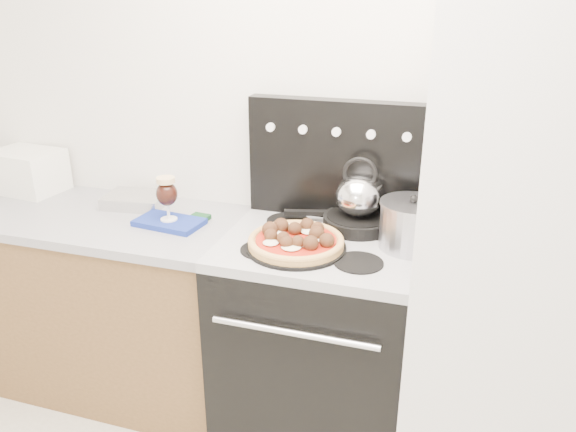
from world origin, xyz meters
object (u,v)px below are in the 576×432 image
at_px(oven_mitt, 169,222).
at_px(skillet, 357,222).
at_px(beer_glass, 167,198).
at_px(tea_kettle, 359,192).
at_px(stove_body, 318,344).
at_px(fridge, 512,260).
at_px(pizza, 296,239).
at_px(pizza_pan, 296,247).
at_px(toaster_oven, 28,171).
at_px(base_cabinet, 97,302).
at_px(stock_pot, 411,226).

height_order(oven_mitt, skillet, skillet).
relative_size(beer_glass, tea_kettle, 0.92).
distance_m(stove_body, beer_glass, 0.88).
distance_m(oven_mitt, skillet, 0.80).
height_order(fridge, pizza, fridge).
bearing_deg(oven_mitt, pizza_pan, -9.89).
height_order(toaster_oven, pizza, toaster_oven).
bearing_deg(pizza_pan, pizza, 0.00).
xyz_separation_m(stove_body, pizza, (-0.07, -0.10, 0.52)).
relative_size(oven_mitt, beer_glass, 1.46).
height_order(stove_body, tea_kettle, tea_kettle).
relative_size(base_cabinet, pizza, 4.01).
height_order(fridge, skillet, fridge).
height_order(fridge, oven_mitt, fridge).
distance_m(fridge, pizza, 0.77).
distance_m(beer_glass, skillet, 0.80).
height_order(stove_body, pizza, pizza).
relative_size(stove_body, toaster_oven, 2.71).
bearing_deg(fridge, pizza_pan, -174.53).
bearing_deg(base_cabinet, tea_kettle, 6.76).
xyz_separation_m(oven_mitt, pizza_pan, (0.59, -0.10, 0.01)).
bearing_deg(skillet, fridge, -18.35).
relative_size(pizza, skillet, 1.27).
bearing_deg(toaster_oven, pizza_pan, -5.40).
xyz_separation_m(stove_body, pizza_pan, (-0.07, -0.10, 0.49)).
height_order(fridge, tea_kettle, fridge).
xyz_separation_m(skillet, tea_kettle, (0.00, 0.00, 0.13)).
xyz_separation_m(pizza_pan, stock_pot, (0.41, 0.14, 0.08)).
xyz_separation_m(fridge, tea_kettle, (-0.59, 0.19, 0.13)).
bearing_deg(oven_mitt, base_cabinet, 177.38).
bearing_deg(toaster_oven, base_cabinet, -15.46).
bearing_deg(pizza, tea_kettle, 55.62).
height_order(base_cabinet, fridge, fridge).
relative_size(pizza_pan, tea_kettle, 1.82).
distance_m(beer_glass, tea_kettle, 0.80).
relative_size(oven_mitt, tea_kettle, 1.35).
relative_size(oven_mitt, pizza_pan, 0.74).
bearing_deg(base_cabinet, stove_body, -1.30).
xyz_separation_m(base_cabinet, stock_pot, (1.45, 0.02, 0.58)).
relative_size(base_cabinet, toaster_oven, 4.47).
bearing_deg(stove_body, tea_kettle, 56.09).
height_order(base_cabinet, tea_kettle, tea_kettle).
relative_size(toaster_oven, beer_glass, 1.68).
relative_size(tea_kettle, stock_pot, 0.88).
xyz_separation_m(base_cabinet, tea_kettle, (1.22, 0.14, 0.65)).
bearing_deg(base_cabinet, pizza_pan, -6.82).
xyz_separation_m(pizza_pan, tea_kettle, (0.18, 0.27, 0.15)).
distance_m(fridge, skillet, 0.62).
bearing_deg(tea_kettle, fridge, -15.79).
bearing_deg(stock_pot, base_cabinet, -179.23).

